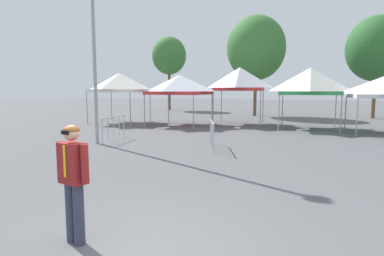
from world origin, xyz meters
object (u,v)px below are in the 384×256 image
(light_pole_opposite_side, at_px, (93,6))
(crowd_barrier_by_lift, at_px, (114,124))
(tree_behind_tents_center, at_px, (377,49))
(crowd_barrier_near_person, at_px, (212,129))
(canopy_tent_far_right, at_px, (179,85))
(canopy_tent_right_of_center, at_px, (310,81))
(canopy_tent_far_left, at_px, (240,79))
(tree_behind_tents_right, at_px, (256,48))
(tree_behind_tents_left, at_px, (169,56))
(person_foreground, at_px, (73,176))
(canopy_tent_left_of_center, at_px, (119,83))

(light_pole_opposite_side, xyz_separation_m, crowd_barrier_by_lift, (0.24, 0.92, -4.85))
(light_pole_opposite_side, height_order, tree_behind_tents_center, light_pole_opposite_side)
(crowd_barrier_by_lift, bearing_deg, crowd_barrier_near_person, -6.98)
(canopy_tent_far_right, relative_size, light_pole_opposite_side, 0.36)
(canopy_tent_right_of_center, distance_m, crowd_barrier_by_lift, 11.33)
(canopy_tent_far_right, relative_size, canopy_tent_right_of_center, 1.04)
(canopy_tent_far_left, distance_m, crowd_barrier_near_person, 9.41)
(tree_behind_tents_center, bearing_deg, tree_behind_tents_right, -177.80)
(tree_behind_tents_center, height_order, tree_behind_tents_left, tree_behind_tents_left)
(canopy_tent_far_right, height_order, person_foreground, canopy_tent_far_right)
(canopy_tent_left_of_center, height_order, canopy_tent_right_of_center, canopy_tent_right_of_center)
(tree_behind_tents_right, xyz_separation_m, crowd_barrier_near_person, (0.51, -16.44, -4.99))
(canopy_tent_left_of_center, relative_size, tree_behind_tents_right, 0.40)
(canopy_tent_left_of_center, distance_m, canopy_tent_far_left, 8.07)
(tree_behind_tents_left, distance_m, tree_behind_tents_right, 11.37)
(canopy_tent_left_of_center, height_order, person_foreground, canopy_tent_left_of_center)
(canopy_tent_far_left, xyz_separation_m, crowd_barrier_by_lift, (-4.10, -8.56, -2.18))
(tree_behind_tents_center, xyz_separation_m, tree_behind_tents_right, (-9.20, -0.35, 0.35))
(canopy_tent_left_of_center, relative_size, person_foreground, 1.90)
(canopy_tent_far_right, bearing_deg, canopy_tent_left_of_center, 178.89)
(canopy_tent_far_right, distance_m, canopy_tent_far_left, 3.92)
(canopy_tent_left_of_center, height_order, canopy_tent_far_left, canopy_tent_far_left)
(person_foreground, distance_m, crowd_barrier_near_person, 8.13)
(canopy_tent_far_left, xyz_separation_m, crowd_barrier_near_person, (0.57, -9.13, -2.18))
(canopy_tent_far_left, xyz_separation_m, canopy_tent_right_of_center, (4.25, -1.16, -0.20))
(tree_behind_tents_left, distance_m, crowd_barrier_by_lift, 22.53)
(canopy_tent_right_of_center, bearing_deg, tree_behind_tents_right, 116.34)
(tree_behind_tents_center, bearing_deg, canopy_tent_far_right, -143.90)
(canopy_tent_right_of_center, xyz_separation_m, crowd_barrier_near_person, (-3.68, -7.97, -1.98))
(canopy_tent_far_left, bearing_deg, tree_behind_tents_center, 39.63)
(person_foreground, distance_m, crowd_barrier_by_lift, 9.90)
(crowd_barrier_near_person, bearing_deg, canopy_tent_right_of_center, 65.23)
(tree_behind_tents_left, height_order, tree_behind_tents_right, tree_behind_tents_right)
(light_pole_opposite_side, height_order, crowd_barrier_near_person, light_pole_opposite_side)
(canopy_tent_far_left, distance_m, crowd_barrier_by_lift, 9.74)
(person_foreground, height_order, tree_behind_tents_center, tree_behind_tents_center)
(canopy_tent_far_right, xyz_separation_m, tree_behind_tents_right, (3.59, 8.97, 3.17))
(canopy_tent_right_of_center, height_order, crowd_barrier_by_lift, canopy_tent_right_of_center)
(person_foreground, bearing_deg, canopy_tent_left_of_center, 118.54)
(canopy_tent_left_of_center, bearing_deg, person_foreground, -61.46)
(crowd_barrier_by_lift, bearing_deg, canopy_tent_far_left, 64.41)
(tree_behind_tents_center, relative_size, tree_behind_tents_right, 0.93)
(person_foreground, distance_m, tree_behind_tents_right, 25.03)
(canopy_tent_far_left, relative_size, tree_behind_tents_right, 0.44)
(canopy_tent_far_left, distance_m, tree_behind_tents_center, 12.27)
(tree_behind_tents_center, distance_m, tree_behind_tents_right, 9.21)
(canopy_tent_far_right, distance_m, tree_behind_tents_right, 10.17)
(canopy_tent_far_left, bearing_deg, tree_behind_tents_left, 128.65)
(canopy_tent_left_of_center, distance_m, tree_behind_tents_left, 14.64)
(light_pole_opposite_side, distance_m, tree_behind_tents_center, 21.89)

